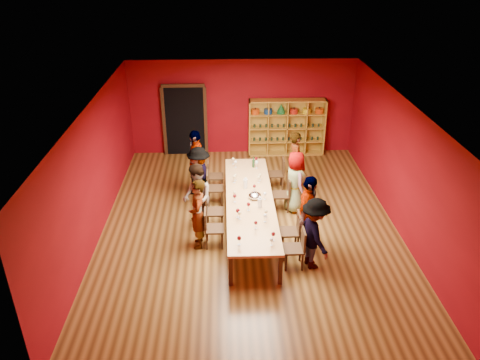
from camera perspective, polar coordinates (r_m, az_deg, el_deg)
The scene contains 45 objects.
room_shell at distance 10.62m, azimuth 1.24°, elevation 1.26°, with size 7.10×9.10×3.04m.
tasting_table at distance 10.99m, azimuth 1.20°, elevation -2.50°, with size 1.10×4.50×0.75m.
doorway at distance 14.90m, azimuth -6.72°, elevation 7.24°, with size 1.40×0.17×2.30m.
shelving_unit at distance 14.92m, azimuth 5.69°, elevation 6.75°, with size 2.40×0.40×1.80m.
chair_person_left_1 at distance 10.43m, azimuth -3.60°, elevation -5.65°, with size 0.42×0.42×0.89m.
person_left_1 at distance 10.27m, azimuth -5.18°, elevation -4.17°, with size 0.60×0.44×1.63m, color #131936.
chair_person_left_2 at distance 11.06m, azimuth -3.53°, elevation -3.59°, with size 0.42×0.42×0.89m.
person_left_2 at distance 10.91m, azimuth -5.25°, elevation -2.15°, with size 0.80×0.44×1.64m, color #5583AF.
chair_person_left_3 at distance 12.08m, azimuth -3.42°, elevation -0.77°, with size 0.42×0.42×0.89m.
person_left_3 at distance 11.96m, azimuth -5.01°, elevation 0.46°, with size 1.02×0.42×1.58m, color #5375AC.
chair_person_left_4 at distance 12.70m, azimuth -3.37°, elevation 0.71°, with size 0.42×0.42×0.89m.
person_left_4 at distance 12.56m, azimuth -5.37°, elevation 2.27°, with size 1.04×0.47×1.77m, color silver.
chair_person_right_0 at distance 9.85m, azimuth 7.04°, elevation -8.00°, with size 0.42×0.42×0.89m.
person_right_0 at distance 9.74m, azimuth 9.08°, elevation -6.48°, with size 1.03×0.42×1.59m, color #5471AD.
chair_person_right_1 at distance 10.38m, azimuth 6.53°, elevation -5.97°, with size 0.42×0.42×0.89m.
person_right_1 at distance 10.22m, azimuth 8.26°, elevation -4.08°, with size 1.04×0.47×1.77m, color silver.
chair_person_right_3 at distance 11.82m, azimuth 5.40°, elevation -1.52°, with size 0.42×0.42×0.89m.
person_right_3 at distance 11.71m, azimuth 6.74°, elevation -0.21°, with size 0.78×0.42×1.59m, color pink.
chair_person_right_4 at distance 12.86m, azimuth 4.77°, elevation 0.99°, with size 0.42×0.42×0.89m.
person_right_4 at distance 12.77m, azimuth 6.78°, elevation 2.34°, with size 0.60×0.44×1.65m, color silver.
wine_glass_0 at distance 12.42m, azimuth -0.54°, elevation 2.17°, with size 0.08×0.08×0.20m.
wine_glass_1 at distance 10.02m, azimuth 3.08°, elevation -4.41°, with size 0.08×0.08×0.20m.
wine_glass_2 at distance 11.74m, azimuth 2.44°, elevation 0.56°, with size 0.08×0.08×0.20m.
wine_glass_3 at distance 9.43m, azimuth 4.08°, elevation -6.63°, with size 0.08×0.08×0.21m.
wine_glass_4 at distance 10.75m, azimuth -0.65°, elevation -1.99°, with size 0.09×0.09×0.21m.
wine_glass_5 at distance 10.42m, azimuth 1.04°, elevation -3.03°, with size 0.08×0.08×0.21m.
wine_glass_6 at distance 11.21m, azimuth 1.77°, elevation -0.79°, with size 0.08×0.08×0.19m.
wine_glass_7 at distance 10.94m, azimuth -0.68°, elevation -1.56°, with size 0.07×0.07×0.18m.
wine_glass_8 at distance 9.28m, azimuth -0.10°, elevation -7.14°, with size 0.08×0.08×0.21m.
wine_glass_9 at distance 10.11m, azimuth -0.04°, elevation -4.10°, with size 0.08×0.08×0.19m.
wine_glass_10 at distance 11.73m, azimuth -0.56°, elevation 0.54°, with size 0.08×0.08×0.19m.
wine_glass_11 at distance 10.87m, azimuth 3.05°, elevation -1.73°, with size 0.08×0.08×0.20m.
wine_glass_12 at distance 11.61m, azimuth -0.70°, elevation 0.36°, with size 0.09×0.09×0.22m.
wine_glass_13 at distance 10.18m, azimuth 3.17°, elevation -3.90°, with size 0.08×0.08×0.20m.
wine_glass_14 at distance 12.62m, azimuth -0.85°, elevation 2.53°, with size 0.08×0.08×0.19m.
wine_glass_15 at distance 9.79m, azimuth 1.94°, elevation -5.28°, with size 0.08×0.08×0.19m.
wine_glass_16 at distance 10.15m, azimuth -0.27°, elevation -3.81°, with size 0.09×0.09×0.22m.
wine_glass_17 at distance 9.30m, azimuth 3.87°, elevation -7.30°, with size 0.07×0.07×0.18m.
wine_glass_18 at distance 12.38m, azimuth 2.04°, elevation 2.12°, with size 0.09×0.09×0.22m.
wine_glass_19 at distance 11.63m, azimuth 2.30°, elevation 0.28°, with size 0.08×0.08×0.19m.
wine_glass_20 at distance 12.64m, azimuth 1.99°, elevation 2.58°, with size 0.08×0.08×0.19m.
spittoon_bowl at distance 10.94m, azimuth 1.82°, elevation -1.93°, with size 0.31×0.31×0.17m, color #B7B9BE.
carafe_a at distance 11.38m, azimuth 0.67°, elevation -0.41°, with size 0.13×0.13×0.27m.
carafe_b at distance 10.56m, azimuth 2.44°, elevation -2.79°, with size 0.11×0.11×0.27m.
wine_bottle at distance 12.45m, azimuth 1.65°, elevation 2.04°, with size 0.07×0.07×0.29m.
Camera 1 is at (-0.57, -9.55, 6.11)m, focal length 35.00 mm.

